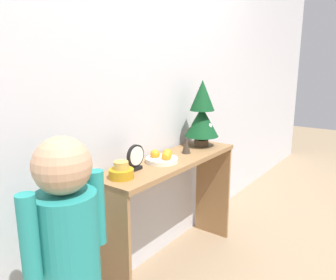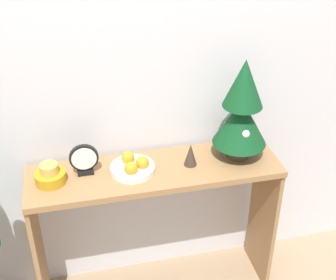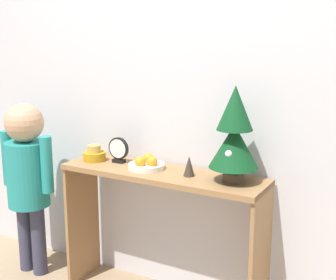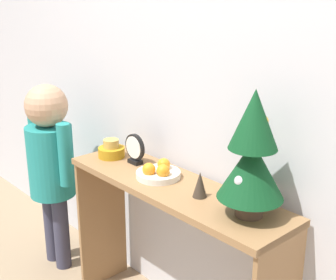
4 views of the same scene
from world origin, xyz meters
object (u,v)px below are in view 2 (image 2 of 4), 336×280
(fruit_bowl, at_px, (133,167))
(figurine, at_px, (191,155))
(mini_tree, at_px, (242,110))
(singing_bowl, at_px, (50,176))
(desk_clock, at_px, (84,160))

(fruit_bowl, bearing_deg, figurine, -1.15)
(mini_tree, distance_m, singing_bowl, 0.89)
(mini_tree, bearing_deg, desk_clock, 178.74)
(figurine, bearing_deg, fruit_bowl, 178.85)
(fruit_bowl, relative_size, figurine, 1.85)
(fruit_bowl, relative_size, singing_bowl, 1.51)
(mini_tree, height_order, desk_clock, mini_tree)
(mini_tree, relative_size, figurine, 4.47)
(desk_clock, xyz_separation_m, figurine, (0.48, -0.04, -0.02))
(fruit_bowl, height_order, figurine, figurine)
(desk_clock, distance_m, figurine, 0.48)
(fruit_bowl, relative_size, desk_clock, 1.35)
(figurine, bearing_deg, singing_bowl, 179.53)
(mini_tree, distance_m, fruit_bowl, 0.55)
(desk_clock, bearing_deg, singing_bowl, -168.21)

